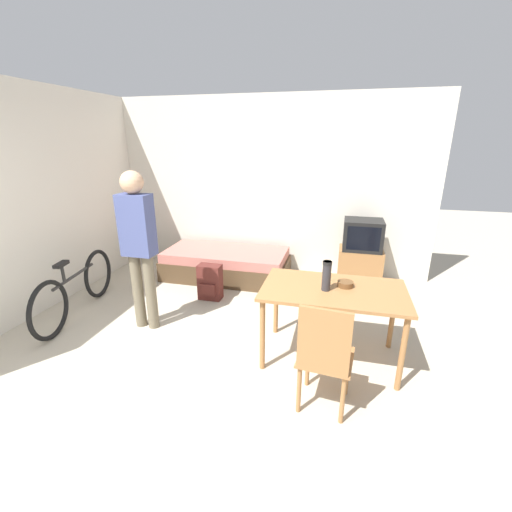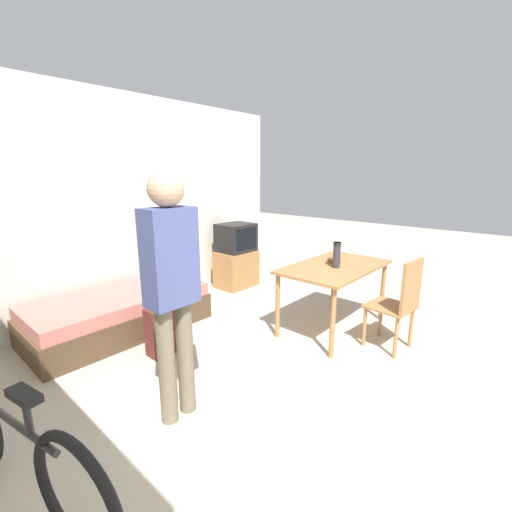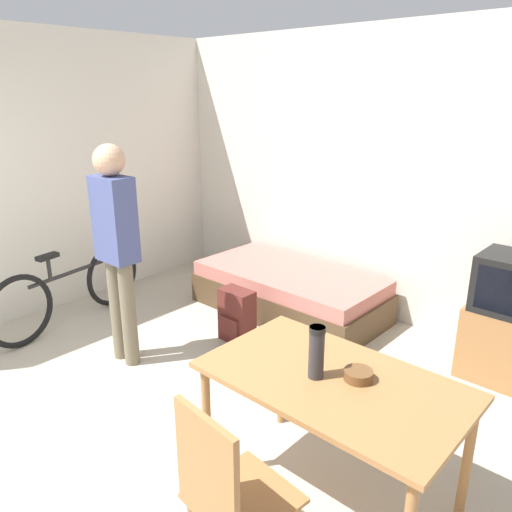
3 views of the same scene
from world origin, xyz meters
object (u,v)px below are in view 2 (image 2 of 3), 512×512
(mate_bowl, at_px, (334,260))
(thermos_flask, at_px, (337,254))
(tv, at_px, (236,256))
(person_standing, at_px, (171,280))
(dining_table, at_px, (335,273))
(bicycle, at_px, (17,449))
(backpack, at_px, (163,331))
(wooden_chair, at_px, (400,301))
(daybed, at_px, (120,313))

(mate_bowl, bearing_deg, thermos_flask, -144.88)
(tv, relative_size, person_standing, 0.57)
(dining_table, bearing_deg, bicycle, 177.10)
(tv, relative_size, dining_table, 0.75)
(mate_bowl, xyz_separation_m, backpack, (-1.73, 0.89, -0.53))
(tv, distance_m, wooden_chair, 2.65)
(dining_table, distance_m, thermos_flask, 0.25)
(person_standing, bearing_deg, backpack, 62.49)
(dining_table, bearing_deg, backpack, 149.50)
(daybed, xyz_separation_m, thermos_flask, (1.59, -1.80, 0.68))
(wooden_chair, height_order, bicycle, wooden_chair)
(bicycle, relative_size, person_standing, 0.96)
(daybed, xyz_separation_m, dining_table, (1.66, -1.75, 0.44))
(daybed, distance_m, bicycle, 2.11)
(tv, bearing_deg, backpack, -154.65)
(daybed, height_order, backpack, backpack)
(tv, distance_m, dining_table, 1.92)
(mate_bowl, bearing_deg, tv, 82.73)
(person_standing, bearing_deg, tv, 36.56)
(daybed, bearing_deg, dining_table, -46.44)
(dining_table, relative_size, wooden_chair, 1.39)
(daybed, bearing_deg, wooden_chair, -56.70)
(bicycle, bearing_deg, tv, 27.17)
(thermos_flask, bearing_deg, person_standing, 175.58)
(tv, relative_size, thermos_flask, 3.55)
(daybed, relative_size, bicycle, 1.12)
(wooden_chair, distance_m, backpack, 2.35)
(wooden_chair, relative_size, backpack, 1.97)
(bicycle, bearing_deg, thermos_flask, -3.97)
(wooden_chair, bearing_deg, tv, 82.17)
(backpack, bearing_deg, person_standing, -117.51)
(tv, xyz_separation_m, person_standing, (-2.40, -1.78, 0.56))
(mate_bowl, relative_size, backpack, 0.30)
(thermos_flask, relative_size, mate_bowl, 1.91)
(daybed, relative_size, thermos_flask, 6.75)
(daybed, distance_m, mate_bowl, 2.50)
(daybed, height_order, thermos_flask, thermos_flask)
(person_standing, distance_m, backpack, 1.25)
(bicycle, relative_size, backpack, 3.50)
(person_standing, bearing_deg, wooden_chair, -22.47)
(tv, bearing_deg, thermos_flask, -101.85)
(tv, relative_size, bicycle, 0.59)
(daybed, bearing_deg, backpack, -87.12)
(person_standing, bearing_deg, daybed, 76.20)
(daybed, relative_size, mate_bowl, 12.87)
(mate_bowl, bearing_deg, backpack, 152.86)
(wooden_chair, bearing_deg, person_standing, 157.53)
(mate_bowl, height_order, backpack, mate_bowl)
(bicycle, bearing_deg, wooden_chair, -16.56)
(dining_table, distance_m, person_standing, 2.11)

